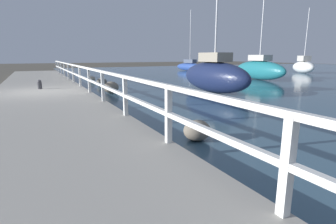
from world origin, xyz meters
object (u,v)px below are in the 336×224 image
at_px(sailboat_blue, 190,66).
at_px(mooring_bollard, 40,84).
at_px(sailboat_white, 303,66).
at_px(sailboat_teal, 259,69).
at_px(sailboat_navy, 214,76).

bearing_deg(sailboat_blue, mooring_bollard, -148.76).
bearing_deg(sailboat_blue, sailboat_white, -53.87).
height_order(mooring_bollard, sailboat_blue, sailboat_blue).
xyz_separation_m(sailboat_teal, sailboat_navy, (-7.58, -4.41, 0.03)).
bearing_deg(sailboat_teal, mooring_bollard, -168.81).
bearing_deg(sailboat_blue, sailboat_teal, -104.84).
height_order(sailboat_blue, sailboat_navy, sailboat_blue).
bearing_deg(sailboat_white, sailboat_navy, -136.00).
relative_size(sailboat_blue, sailboat_navy, 1.00).
xyz_separation_m(sailboat_blue, sailboat_navy, (-9.03, -17.04, 0.26)).
relative_size(sailboat_teal, sailboat_navy, 1.12).
height_order(sailboat_teal, sailboat_navy, sailboat_teal).
relative_size(sailboat_white, sailboat_navy, 0.94).
height_order(sailboat_teal, sailboat_blue, sailboat_teal).
bearing_deg(sailboat_navy, sailboat_white, 22.00).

